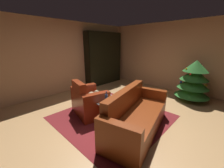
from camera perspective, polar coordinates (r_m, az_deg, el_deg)
The scene contains 11 objects.
ground_plane at distance 3.58m, azimuth 3.52°, elevation -13.71°, with size 7.50×7.50×0.00m, color tan.
wall_back at distance 5.90m, azimuth 24.35°, elevation 10.22°, with size 5.78×0.06×2.60m, color tan.
wall_left at distance 5.42m, azimuth -20.35°, elevation 10.21°, with size 0.06×6.37×2.60m, color tan.
area_rug at distance 3.60m, azimuth 0.16°, elevation -13.44°, with size 2.49×2.48×0.01m, color maroon.
bookshelf_unit at distance 6.39m, azimuth -2.45°, elevation 10.49°, with size 0.36×1.87×2.27m.
armchair_red at distance 3.67m, azimuth -9.61°, elevation -7.44°, with size 1.10×0.91×0.91m.
couch_red at distance 3.04m, azimuth 9.92°, elevation -13.31°, with size 1.21×2.11×0.88m.
coffee_table at distance 3.37m, azimuth -0.74°, elevation -7.45°, with size 0.73×0.73×0.48m.
book_stack_on_table at distance 3.29m, azimuth -1.07°, elevation -6.43°, with size 0.23×0.19×0.09m.
bottle_on_table at distance 3.14m, azimuth -2.37°, elevation -6.12°, with size 0.06×0.06×0.29m.
decorated_tree at distance 5.07m, azimuth 30.80°, elevation 1.16°, with size 1.03×1.03×1.31m.
Camera 1 is at (1.98, -2.38, 1.80)m, focal length 22.02 mm.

